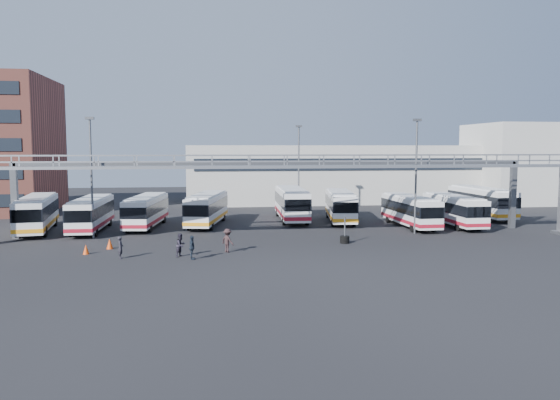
{
  "coord_description": "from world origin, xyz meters",
  "views": [
    {
      "loc": [
        -6.51,
        -39.31,
        7.61
      ],
      "look_at": [
        -0.33,
        6.0,
        3.27
      ],
      "focal_mm": 35.0,
      "sensor_mm": 36.0,
      "label": 1
    }
  ],
  "objects": [
    {
      "name": "pedestrian_b",
      "position": [
        -8.32,
        -0.82,
        0.82
      ],
      "size": [
        0.98,
        1.01,
        1.65
      ],
      "primitive_type": "imported",
      "rotation": [
        0.0,
        0.0,
        0.93
      ],
      "color": "#24202D",
      "rests_on": "ground"
    },
    {
      "name": "pedestrian_d",
      "position": [
        -7.52,
        -1.95,
        0.83
      ],
      "size": [
        0.41,
        0.98,
        1.67
      ],
      "primitive_type": "imported",
      "rotation": [
        0.0,
        0.0,
        1.57
      ],
      "color": "#1A222F",
      "rests_on": "ground"
    },
    {
      "name": "cone_left",
      "position": [
        -15.15,
        0.99,
        0.36
      ],
      "size": [
        0.52,
        0.52,
        0.71
      ],
      "primitive_type": "cone",
      "rotation": [
        0.0,
        0.0,
        0.17
      ],
      "color": "#D23E0B",
      "rests_on": "ground"
    },
    {
      "name": "pedestrian_a",
      "position": [
        -12.43,
        -0.92,
        0.78
      ],
      "size": [
        0.38,
        0.57,
        1.55
      ],
      "primitive_type": "imported",
      "rotation": [
        0.0,
        0.0,
        1.59
      ],
      "color": "black",
      "rests_on": "ground"
    },
    {
      "name": "light_pole_mid",
      "position": [
        12.0,
        7.0,
        5.73
      ],
      "size": [
        0.7,
        0.35,
        10.21
      ],
      "color": "#4C4F54",
      "rests_on": "ground"
    },
    {
      "name": "pedestrian_c",
      "position": [
        -4.98,
        0.35,
        0.87
      ],
      "size": [
        1.22,
        1.28,
        1.75
      ],
      "primitive_type": "imported",
      "rotation": [
        0.0,
        0.0,
        2.27
      ],
      "color": "black",
      "rests_on": "ground"
    },
    {
      "name": "bus_8",
      "position": [
        17.52,
        10.97,
        1.68
      ],
      "size": [
        2.34,
        10.01,
        3.04
      ],
      "rotation": [
        0.0,
        0.0,
        0.0
      ],
      "color": "silver",
      "rests_on": "ground"
    },
    {
      "name": "light_pole_left",
      "position": [
        -16.0,
        8.0,
        5.73
      ],
      "size": [
        0.7,
        0.35,
        10.21
      ],
      "color": "#4C4F54",
      "rests_on": "ground"
    },
    {
      "name": "bus_7",
      "position": [
        13.07,
        10.98,
        1.68
      ],
      "size": [
        2.53,
        10.07,
        3.04
      ],
      "rotation": [
        0.0,
        0.0,
        0.02
      ],
      "color": "silver",
      "rests_on": "ground"
    },
    {
      "name": "bus_0",
      "position": [
        -21.82,
        12.58,
        1.8
      ],
      "size": [
        3.91,
        10.97,
        3.26
      ],
      "rotation": [
        0.0,
        0.0,
        0.13
      ],
      "color": "silver",
      "rests_on": "ground"
    },
    {
      "name": "bus_9",
      "position": [
        23.49,
        16.8,
        1.85
      ],
      "size": [
        2.72,
        11.03,
        3.34
      ],
      "rotation": [
        0.0,
        0.0,
        0.02
      ],
      "color": "silver",
      "rests_on": "ground"
    },
    {
      "name": "cone_right",
      "position": [
        -13.81,
        2.93,
        0.4
      ],
      "size": [
        0.65,
        0.65,
        0.79
      ],
      "primitive_type": "cone",
      "rotation": [
        0.0,
        0.0,
        -0.39
      ],
      "color": "#D23E0B",
      "rests_on": "ground"
    },
    {
      "name": "light_pole_back",
      "position": [
        4.0,
        22.0,
        5.73
      ],
      "size": [
        0.7,
        0.35,
        10.21
      ],
      "color": "#4C4F54",
      "rests_on": "ground"
    },
    {
      "name": "bus_1",
      "position": [
        -17.01,
        12.38,
        1.71
      ],
      "size": [
        2.51,
        10.19,
        3.08
      ],
      "rotation": [
        0.0,
        0.0,
        -0.02
      ],
      "color": "silver",
      "rests_on": "ground"
    },
    {
      "name": "bus_6",
      "position": [
        7.3,
        15.55,
        1.76
      ],
      "size": [
        3.96,
        10.69,
        3.17
      ],
      "rotation": [
        0.0,
        0.0,
        -0.15
      ],
      "color": "silver",
      "rests_on": "ground"
    },
    {
      "name": "building_right",
      "position": [
        38.0,
        32.0,
        5.5
      ],
      "size": [
        14.0,
        12.0,
        11.0
      ],
      "primitive_type": "cube",
      "color": "#B2B2AD",
      "rests_on": "ground"
    },
    {
      "name": "bus_2",
      "position": [
        -12.24,
        14.12,
        1.7
      ],
      "size": [
        3.53,
        10.3,
        3.06
      ],
      "rotation": [
        0.0,
        0.0,
        -0.12
      ],
      "color": "silver",
      "rests_on": "ground"
    },
    {
      "name": "ground",
      "position": [
        0.0,
        0.0,
        0.0
      ],
      "size": [
        140.0,
        140.0,
        0.0
      ],
      "primitive_type": "plane",
      "color": "black",
      "rests_on": "ground"
    },
    {
      "name": "gantry",
      "position": [
        0.0,
        5.87,
        5.51
      ],
      "size": [
        51.4,
        5.15,
        7.1
      ],
      "color": "gray",
      "rests_on": "ground"
    },
    {
      "name": "bus_3",
      "position": [
        -6.43,
        14.8,
        1.75
      ],
      "size": [
        4.45,
        10.69,
        3.16
      ],
      "rotation": [
        0.0,
        0.0,
        -0.2
      ],
      "color": "silver",
      "rests_on": "ground"
    },
    {
      "name": "bus_5",
      "position": [
        2.44,
        17.3,
        1.9
      ],
      "size": [
        3.13,
        11.43,
        3.44
      ],
      "rotation": [
        0.0,
        0.0,
        -0.04
      ],
      "color": "silver",
      "rests_on": "ground"
    },
    {
      "name": "warehouse",
      "position": [
        12.0,
        38.0,
        4.0
      ],
      "size": [
        42.0,
        14.0,
        8.0
      ],
      "primitive_type": "cube",
      "color": "#9E9E99",
      "rests_on": "ground"
    },
    {
      "name": "tire_stack",
      "position": [
        4.5,
        2.92,
        0.36
      ],
      "size": [
        0.75,
        0.75,
        2.15
      ],
      "color": "black",
      "rests_on": "ground"
    }
  ]
}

